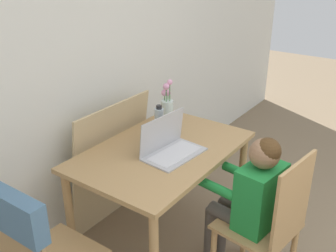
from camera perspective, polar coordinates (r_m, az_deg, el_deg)
name	(u,v)px	position (r m, az deg, el deg)	size (l,w,h in m)	color
wall_back	(83,57)	(2.62, -12.21, 9.82)	(6.40, 0.05, 2.50)	silver
dining_table	(163,162)	(2.50, -0.79, -5.28)	(1.13, 0.74, 0.74)	tan
chair_occupied	(268,225)	(2.34, 14.37, -13.79)	(0.45, 0.45, 0.92)	tan
chair_spare	(32,242)	(2.04, -19.15, -15.61)	(0.43, 0.40, 0.93)	tan
person_seated	(251,194)	(2.30, 11.94, -9.68)	(0.35, 0.46, 0.99)	#1E8438
laptop	(169,145)	(2.38, 0.21, -2.78)	(0.40, 0.26, 0.23)	#B2B2B7
flower_vase	(167,110)	(2.71, -0.14, 2.40)	(0.08, 0.08, 0.35)	silver
water_bottle	(159,123)	(2.55, -1.29, 0.42)	(0.06, 0.06, 0.23)	silver
cardboard_panel	(111,164)	(2.86, -8.25, -5.47)	(0.72, 0.15, 0.95)	tan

